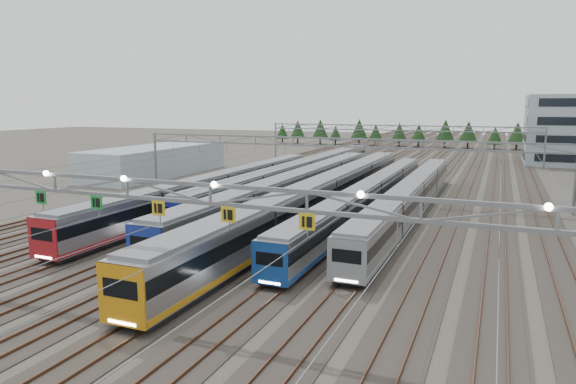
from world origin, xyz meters
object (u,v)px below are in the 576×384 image
at_px(train_a, 218,188).
at_px(gantry_near, 125,192).
at_px(train_c, 295,189).
at_px(train_f, 411,197).
at_px(west_shed, 156,161).
at_px(gantry_mid, 333,149).
at_px(train_b, 302,173).
at_px(train_e, 370,196).
at_px(gantry_far, 398,132).
at_px(train_d, 323,195).

xyz_separation_m(train_a, gantry_near, (11.20, -29.80, 4.97)).
bearing_deg(train_c, gantry_near, -86.12).
relative_size(train_a, train_f, 1.00).
bearing_deg(west_shed, gantry_mid, -15.59).
height_order(train_b, gantry_near, gantry_near).
height_order(train_a, train_c, train_c).
relative_size(train_b, gantry_near, 1.15).
distance_m(train_e, gantry_mid, 10.96).
bearing_deg(train_f, train_e, -171.29).
relative_size(train_a, gantry_far, 0.93).
bearing_deg(train_b, train_f, -35.80).
distance_m(train_c, west_shed, 37.40).
bearing_deg(gantry_near, gantry_mid, 89.93).
bearing_deg(gantry_near, train_a, 110.60).
distance_m(train_d, gantry_mid, 11.54).
relative_size(train_f, gantry_near, 0.92).
relative_size(train_a, west_shed, 1.74).
bearing_deg(gantry_near, train_c, 93.88).
height_order(gantry_far, west_shed, gantry_far).
relative_size(train_e, gantry_far, 0.98).
distance_m(train_d, gantry_far, 55.73).
xyz_separation_m(train_a, train_c, (9.00, 2.65, 0.10)).
bearing_deg(gantry_near, west_shed, 125.20).
distance_m(train_b, train_f, 22.19).
bearing_deg(west_shed, train_a, -39.99).
bearing_deg(train_c, train_a, -163.57).
distance_m(train_c, gantry_near, 32.89).
relative_size(train_c, train_d, 0.86).
relative_size(train_b, train_f, 1.25).
bearing_deg(train_e, west_shed, 157.71).
xyz_separation_m(train_b, train_d, (9.00, -16.81, 0.11)).
bearing_deg(train_f, gantry_near, -108.68).
height_order(gantry_near, gantry_far, gantry_near).
bearing_deg(train_a, train_f, 9.14).
xyz_separation_m(train_c, gantry_near, (2.20, -32.45, 4.88)).
bearing_deg(gantry_far, train_f, -77.72).
bearing_deg(gantry_near, gantry_far, 89.97).
xyz_separation_m(train_d, gantry_far, (-2.25, 55.52, 4.15)).
xyz_separation_m(train_d, train_e, (4.50, 3.14, -0.30)).
distance_m(train_f, west_shed, 49.40).
distance_m(gantry_mid, gantry_far, 45.00).
bearing_deg(train_f, train_c, -175.91).
distance_m(train_d, gantry_near, 30.08).
relative_size(train_a, gantry_mid, 0.93).
bearing_deg(gantry_far, train_c, -92.45).
bearing_deg(train_d, train_c, 147.56).
xyz_separation_m(train_d, train_f, (9.00, 3.83, -0.23)).
height_order(train_b, train_e, train_b).
bearing_deg(west_shed, train_f, -19.57).
xyz_separation_m(train_b, train_c, (4.50, -13.95, 0.09)).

